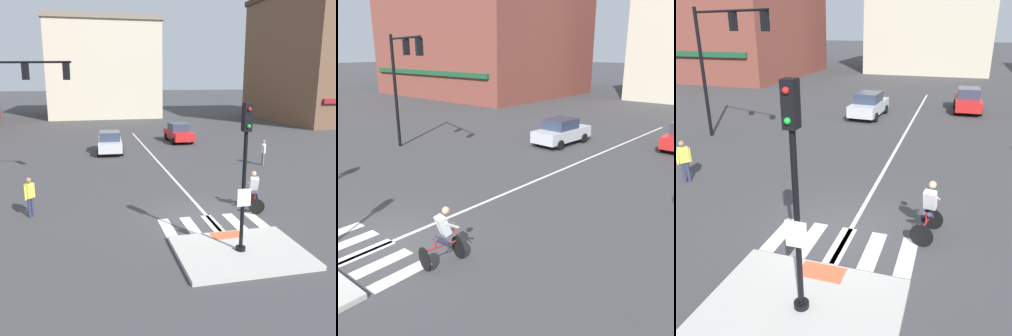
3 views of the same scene
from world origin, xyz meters
TOP-DOWN VIEW (x-y plane):
  - ground_plane at (0.00, 0.00)m, footprint 300.00×300.00m
  - traffic_island at (0.00, -3.32)m, footprint 4.14×3.10m
  - tactile_pad_front at (0.00, -2.12)m, footprint 1.10×0.60m
  - signal_pole at (0.00, -3.33)m, footprint 0.44×0.38m
  - crosswalk_stripe_a at (-1.83, -0.66)m, footprint 0.44×1.80m
  - crosswalk_stripe_b at (-0.91, -0.66)m, footprint 0.44×1.80m
  - crosswalk_stripe_c at (0.00, -0.66)m, footprint 0.44×1.80m
  - crosswalk_stripe_d at (0.91, -0.66)m, footprint 0.44×1.80m
  - crosswalk_stripe_e at (1.83, -0.66)m, footprint 0.44×1.80m
  - lane_centre_line at (0.04, 10.00)m, footprint 0.14×28.00m
  - traffic_light_mast at (-8.59, 6.90)m, footprint 5.08×1.87m
  - building_corner_left at (-1.69, 44.62)m, footprint 15.61×15.61m
  - building_corner_right at (26.64, 31.26)m, footprint 15.23×19.57m
  - car_red_eastbound_distant at (3.36, 18.12)m, footprint 1.95×4.16m
  - car_silver_westbound_distant at (-2.91, 14.40)m, footprint 2.02×4.19m
  - cyclist at (2.23, 0.50)m, footprint 0.86×1.20m
  - pedestrian_at_curb_left at (-7.03, 1.68)m, footprint 0.39×0.46m
  - pedestrian_waiting_far_side at (6.50, 8.15)m, footprint 0.30×0.54m

SIDE VIEW (x-z plane):
  - ground_plane at x=0.00m, z-range 0.00..0.00m
  - crosswalk_stripe_a at x=-1.83m, z-range 0.00..0.01m
  - crosswalk_stripe_b at x=-0.91m, z-range 0.00..0.01m
  - crosswalk_stripe_c at x=0.00m, z-range 0.00..0.01m
  - crosswalk_stripe_d at x=0.91m, z-range 0.00..0.01m
  - crosswalk_stripe_e at x=1.83m, z-range 0.00..0.01m
  - lane_centre_line at x=0.04m, z-range 0.00..0.01m
  - traffic_island at x=0.00m, z-range 0.00..0.15m
  - tactile_pad_front at x=0.00m, z-range 0.15..0.16m
  - car_red_eastbound_distant at x=3.36m, z-range -0.01..1.63m
  - car_silver_westbound_distant at x=-2.91m, z-range -0.01..1.63m
  - cyclist at x=2.23m, z-range 0.03..1.71m
  - pedestrian_at_curb_left at x=-7.03m, z-range 0.15..1.82m
  - pedestrian_waiting_far_side at x=6.50m, z-range 0.15..1.82m
  - signal_pole at x=0.00m, z-range 0.63..5.33m
  - traffic_light_mast at x=-8.59m, z-range 1.29..7.84m
  - building_corner_left at x=-1.69m, z-range 0.02..13.51m
  - building_corner_right at x=26.64m, z-range 0.02..16.20m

